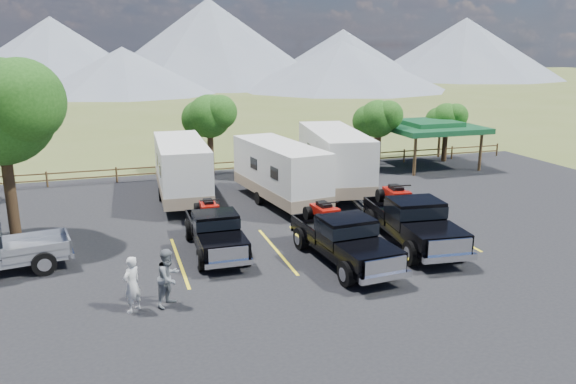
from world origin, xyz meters
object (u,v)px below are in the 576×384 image
object	(u,v)px
rig_right	(412,219)
person_b	(169,277)
trailer_center	(280,173)
trailer_right	(334,160)
rig_center	(343,237)
pavilion	(429,127)
person_a	(132,284)
rig_left	(215,230)
trailer_left	(182,170)

from	to	relation	value
rig_right	person_b	world-z (taller)	rig_right
trailer_center	trailer_right	distance (m)	3.98
rig_center	rig_right	world-z (taller)	rig_right
pavilion	trailer_right	xyz separation A→B (m)	(-9.05, -4.72, -0.89)
pavilion	person_b	bearing A→B (deg)	-139.77
person_b	trailer_center	bearing A→B (deg)	11.39
trailer_right	person_a	bearing A→B (deg)	-126.01
rig_left	rig_right	world-z (taller)	rig_right
rig_left	trailer_left	distance (m)	8.22
pavilion	person_a	distance (m)	26.91
trailer_center	person_b	size ratio (longest dim) A/B	4.85
rig_center	trailer_left	size ratio (longest dim) A/B	0.68
rig_right	person_a	size ratio (longest dim) A/B	3.75
pavilion	trailer_right	world-z (taller)	trailer_right
trailer_right	rig_left	bearing A→B (deg)	-129.60
rig_right	trailer_center	bearing A→B (deg)	119.87
rig_left	trailer_center	size ratio (longest dim) A/B	0.61
trailer_left	trailer_center	distance (m)	5.35
trailer_center	trailer_right	size ratio (longest dim) A/B	0.91
trailer_left	person_b	xyz separation A→B (m)	(-2.10, -12.66, -0.76)
trailer_right	rig_right	bearing A→B (deg)	-82.94
pavilion	trailer_left	distance (m)	18.15
rig_right	trailer_right	world-z (taller)	trailer_right
pavilion	rig_left	xyz separation A→B (m)	(-17.41, -12.23, -1.83)
rig_center	person_a	xyz separation A→B (m)	(-8.04, -1.89, -0.09)
rig_left	person_a	distance (m)	5.78
rig_left	rig_center	bearing A→B (deg)	-30.04
trailer_left	person_b	distance (m)	12.86
trailer_left	person_a	bearing A→B (deg)	-102.11
rig_right	trailer_right	bearing A→B (deg)	94.30
rig_right	trailer_left	distance (m)	12.96
rig_left	rig_center	distance (m)	5.27
rig_center	trailer_right	distance (m)	10.94
rig_right	person_b	distance (m)	10.86
trailer_left	trailer_right	bearing A→B (deg)	-2.15
trailer_left	person_b	bearing A→B (deg)	-97.18
person_b	trailer_left	bearing A→B (deg)	35.57
pavilion	rig_center	world-z (taller)	pavilion
pavilion	rig_center	distance (m)	19.80
rig_center	rig_right	size ratio (longest dim) A/B	0.93
rig_right	person_a	bearing A→B (deg)	-160.34
rig_left	trailer_center	world-z (taller)	trailer_center
rig_left	rig_center	xyz separation A→B (m)	(4.52, -2.69, 0.09)
trailer_left	person_a	size ratio (longest dim) A/B	5.14
rig_center	person_a	world-z (taller)	rig_center
pavilion	rig_right	distance (m)	16.81
rig_center	trailer_left	distance (m)	11.89
rig_left	person_b	distance (m)	5.07
rig_left	person_b	xyz separation A→B (m)	(-2.35, -4.49, 0.05)
pavilion	person_b	xyz separation A→B (m)	(-19.76, -16.72, -1.78)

